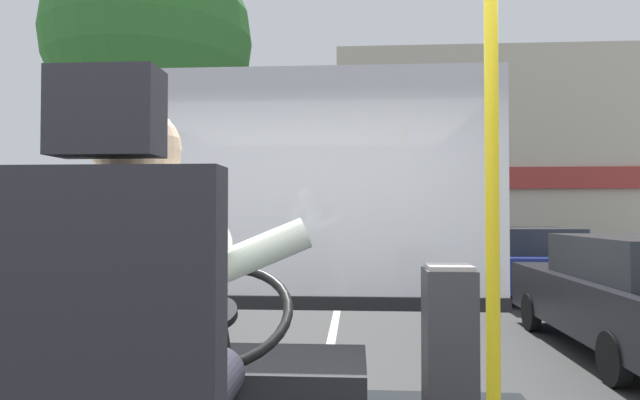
% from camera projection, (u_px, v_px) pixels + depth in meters
% --- Properties ---
extents(ground, '(18.00, 44.00, 0.06)m').
position_uv_depth(ground, '(338.00, 307.00, 10.51)').
color(ground, '#343434').
extents(bus_driver, '(0.78, 0.60, 0.81)m').
position_uv_depth(bus_driver, '(146.00, 324.00, 1.35)').
color(bus_driver, '#282833').
rests_on(bus_driver, driver_seat).
extents(steering_console, '(1.10, 1.04, 0.85)m').
position_uv_depth(steering_console, '(242.00, 398.00, 2.49)').
color(steering_console, black).
rests_on(steering_console, bus_floor).
extents(handrail_pole, '(0.04, 0.04, 1.92)m').
position_uv_depth(handrail_pole, '(493.00, 242.00, 1.76)').
color(handrail_pole, yellow).
rests_on(handrail_pole, bus_floor).
extents(fare_box, '(0.22, 0.26, 0.82)m').
position_uv_depth(fare_box, '(449.00, 356.00, 2.52)').
color(fare_box, '#333338').
rests_on(fare_box, bus_floor).
extents(windshield_panel, '(2.50, 0.08, 1.48)m').
position_uv_depth(windshield_panel, '(299.00, 214.00, 3.39)').
color(windshield_panel, silver).
extents(street_tree, '(3.33, 3.33, 6.25)m').
position_uv_depth(street_tree, '(150.00, 40.00, 9.13)').
color(street_tree, '#4C3828').
rests_on(street_tree, ground).
extents(shop_building, '(10.11, 5.30, 6.51)m').
position_uv_depth(shop_building, '(495.00, 167.00, 18.12)').
color(shop_building, '#BCB29E').
rests_on(shop_building, ground).
extents(parked_car_blue, '(1.94, 3.88, 1.44)m').
position_uv_depth(parked_car_blue, '(528.00, 261.00, 11.79)').
color(parked_car_blue, navy).
rests_on(parked_car_blue, ground).
extents(parked_car_charcoal, '(1.88, 4.26, 1.36)m').
position_uv_depth(parked_car_charcoal, '(480.00, 247.00, 17.48)').
color(parked_car_charcoal, '#474C51').
rests_on(parked_car_charcoal, ground).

